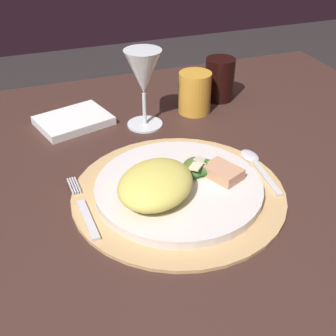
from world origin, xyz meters
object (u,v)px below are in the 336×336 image
dining_table (184,248)px  wine_glass (143,75)px  amber_tumbler (195,93)px  dinner_plate (179,187)px  fork (84,210)px  dark_tumbler (220,79)px  spoon (255,163)px  napkin (74,121)px

dining_table → wine_glass: bearing=95.1°
wine_glass → amber_tumbler: 0.14m
dinner_plate → amber_tumbler: bearing=62.2°
dinner_plate → fork: (-0.15, 0.00, -0.00)m
dark_tumbler → spoon: bearing=-103.0°
amber_tumbler → dark_tumbler: dark_tumbler is taller
wine_glass → napkin: bearing=157.9°
napkin → dark_tumbler: (0.34, 0.01, 0.04)m
dining_table → fork: (-0.19, -0.06, 0.20)m
dinner_plate → spoon: size_ratio=1.87×
dark_tumbler → fork: bearing=-140.5°
dinner_plate → dark_tumbler: size_ratio=2.81×
fork → spoon: size_ratio=1.12×
spoon → amber_tumbler: amber_tumbler is taller
dining_table → napkin: (-0.16, 0.25, 0.20)m
fork → napkin: napkin is taller
spoon → dining_table: bearing=166.3°
wine_glass → amber_tumbler: (0.12, 0.02, -0.07)m
spoon → wine_glass: bearing=122.0°
dinner_plate → dark_tumbler: 0.39m
dining_table → napkin: 0.35m
dinner_plate → fork: dinner_plate is taller
amber_tumbler → fork: bearing=-138.0°
amber_tumbler → napkin: bearing=172.9°
dinner_plate → wine_glass: bearing=85.1°
dining_table → amber_tumbler: size_ratio=12.62×
fork → amber_tumbler: bearing=42.0°
fork → wine_glass: (0.18, 0.24, 0.10)m
fork → amber_tumbler: size_ratio=1.81×
dining_table → spoon: (0.12, -0.03, 0.20)m
dining_table → dinner_plate: 0.21m
fork → napkin: (0.04, 0.30, -0.00)m
fork → napkin: size_ratio=1.14×
wine_glass → dining_table: bearing=-84.9°
fork → spoon: bearing=4.7°
napkin → amber_tumbler: 0.27m
dining_table → wine_glass: (-0.02, 0.19, 0.30)m
napkin → dark_tumbler: size_ratio=1.48×
dinner_plate → napkin: 0.33m
spoon → amber_tumbler: 0.25m
dinner_plate → wine_glass: 0.27m
dining_table → dinner_plate: bearing=-123.1°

